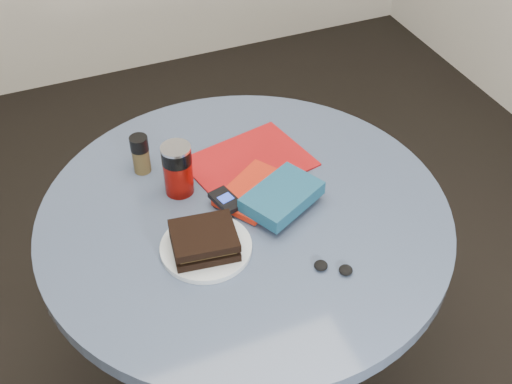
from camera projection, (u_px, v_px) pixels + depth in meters
name	position (u px, v px, depth m)	size (l,w,h in m)	color
ground	(247.00, 380.00, 2.05)	(4.00, 4.00, 0.00)	black
table	(245.00, 256.00, 1.66)	(1.00, 1.00, 0.75)	black
plate	(206.00, 247.00, 1.45)	(0.21, 0.21, 0.01)	silver
sandwich	(204.00, 240.00, 1.42)	(0.16, 0.14, 0.05)	black
soda_can	(178.00, 169.00, 1.56)	(0.07, 0.07, 0.14)	#720B05
pepper_grinder	(141.00, 154.00, 1.63)	(0.06, 0.06, 0.11)	#43371D
magazine	(249.00, 163.00, 1.68)	(0.30, 0.23, 0.01)	maroon
red_book	(255.00, 191.00, 1.58)	(0.19, 0.13, 0.02)	#AE1F0D
novel	(282.00, 196.00, 1.53)	(0.19, 0.12, 0.04)	navy
mp3_player	(226.00, 200.00, 1.54)	(0.07, 0.09, 0.02)	black
headphones	(333.00, 268.00, 1.40)	(0.09, 0.08, 0.02)	black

